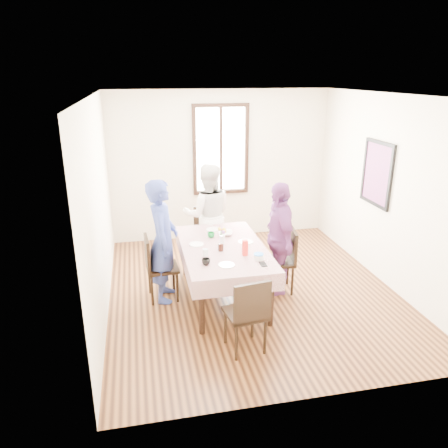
{
  "coord_description": "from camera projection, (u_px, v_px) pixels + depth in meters",
  "views": [
    {
      "loc": [
        -1.51,
        -5.35,
        2.96
      ],
      "look_at": [
        -0.44,
        -0.19,
        1.1
      ],
      "focal_mm": 34.45,
      "sensor_mm": 36.0,
      "label": 1
    }
  ],
  "objects": [
    {
      "name": "flower_bunch",
      "position": [
        222.0,
        232.0,
        5.74
      ],
      "size": [
        0.09,
        0.09,
        0.1
      ],
      "primitive_type": null,
      "color": "yellow",
      "rests_on": "flower_vase"
    },
    {
      "name": "art_poster",
      "position": [
        377.0,
        174.0,
        6.35
      ],
      "size": [
        0.04,
        0.76,
        0.96
      ],
      "primitive_type": "cube",
      "color": "red",
      "rests_on": "right_wall"
    },
    {
      "name": "person_left",
      "position": [
        163.0,
        241.0,
        5.72
      ],
      "size": [
        0.49,
        0.67,
        1.68
      ],
      "primitive_type": "imported",
      "rotation": [
        0.0,
        0.0,
        1.42
      ],
      "color": "navy",
      "rests_on": "ground"
    },
    {
      "name": "butter_tub",
      "position": [
        259.0,
        257.0,
        5.35
      ],
      "size": [
        0.13,
        0.13,
        0.06
      ],
      "primitive_type": "cylinder",
      "color": "white",
      "rests_on": "tablecloth"
    },
    {
      "name": "chair_near",
      "position": [
        245.0,
        313.0,
        4.74
      ],
      "size": [
        0.48,
        0.48,
        0.91
      ],
      "primitive_type": "cube",
      "rotation": [
        0.0,
        0.0,
        0.15
      ],
      "color": "black",
      "rests_on": "ground"
    },
    {
      "name": "plate_left",
      "position": [
        197.0,
        244.0,
        5.81
      ],
      "size": [
        0.2,
        0.2,
        0.01
      ],
      "primitive_type": "cylinder",
      "color": "white",
      "rests_on": "tablecloth"
    },
    {
      "name": "drinking_glass",
      "position": [
        205.0,
        253.0,
        5.42
      ],
      "size": [
        0.07,
        0.07,
        0.1
      ],
      "primitive_type": "cylinder",
      "color": "silver",
      "rests_on": "tablecloth"
    },
    {
      "name": "juice_carton",
      "position": [
        245.0,
        248.0,
        5.44
      ],
      "size": [
        0.06,
        0.06,
        0.2
      ],
      "primitive_type": "cube",
      "color": "red",
      "rests_on": "tablecloth"
    },
    {
      "name": "chair_left",
      "position": [
        162.0,
        268.0,
        5.84
      ],
      "size": [
        0.44,
        0.44,
        0.91
      ],
      "primitive_type": "cube",
      "rotation": [
        0.0,
        0.0,
        -1.52
      ],
      "color": "black",
      "rests_on": "ground"
    },
    {
      "name": "serving_bowl",
      "position": [
        225.0,
        233.0,
        6.15
      ],
      "size": [
        0.25,
        0.25,
        0.05
      ],
      "primitive_type": "imported",
      "rotation": [
        0.0,
        0.0,
        -0.26
      ],
      "color": "white",
      "rests_on": "tablecloth"
    },
    {
      "name": "mug_green",
      "position": [
        211.0,
        235.0,
        6.04
      ],
      "size": [
        0.12,
        0.12,
        0.08
      ],
      "primitive_type": "imported",
      "rotation": [
        0.0,
        0.0,
        -0.24
      ],
      "color": "#0C7226",
      "rests_on": "tablecloth"
    },
    {
      "name": "window_pane",
      "position": [
        221.0,
        150.0,
        7.73
      ],
      "size": [
        0.9,
        0.02,
        1.5
      ],
      "primitive_type": "cube",
      "color": "white",
      "rests_on": "back_wall"
    },
    {
      "name": "person_far",
      "position": [
        208.0,
        215.0,
        6.81
      ],
      "size": [
        0.87,
        0.71,
        1.65
      ],
      "primitive_type": "imported",
      "rotation": [
        0.0,
        0.0,
        3.03
      ],
      "color": "white",
      "rests_on": "ground"
    },
    {
      "name": "plate_far",
      "position": [
        213.0,
        229.0,
        6.36
      ],
      "size": [
        0.2,
        0.2,
        0.01
      ],
      "primitive_type": "cylinder",
      "color": "white",
      "rests_on": "tablecloth"
    },
    {
      "name": "person_right",
      "position": [
        278.0,
        238.0,
        5.94
      ],
      "size": [
        0.42,
        0.95,
        1.6
      ],
      "primitive_type": "imported",
      "rotation": [
        0.0,
        0.0,
        -1.61
      ],
      "color": "#763878",
      "rests_on": "ground"
    },
    {
      "name": "butter_lid",
      "position": [
        259.0,
        254.0,
        5.33
      ],
      "size": [
        0.12,
        0.12,
        0.01
      ],
      "primitive_type": "cylinder",
      "color": "blue",
      "rests_on": "butter_tub"
    },
    {
      "name": "right_wall",
      "position": [
        388.0,
        192.0,
        6.15
      ],
      "size": [
        0.0,
        4.5,
        4.5
      ],
      "primitive_type": "plane",
      "rotation": [
        1.57,
        0.0,
        -1.57
      ],
      "color": "beige",
      "rests_on": "ground"
    },
    {
      "name": "tablecloth",
      "position": [
        223.0,
        247.0,
        5.75
      ],
      "size": [
        1.1,
        1.87,
        0.01
      ],
      "primitive_type": "cube",
      "color": "#53020D",
      "rests_on": "dining_table"
    },
    {
      "name": "plate_right",
      "position": [
        246.0,
        242.0,
        5.89
      ],
      "size": [
        0.2,
        0.2,
        0.01
      ],
      "primitive_type": "cylinder",
      "color": "white",
      "rests_on": "tablecloth"
    },
    {
      "name": "mug_flag",
      "position": [
        245.0,
        246.0,
        5.66
      ],
      "size": [
        0.12,
        0.12,
        0.08
      ],
      "primitive_type": "imported",
      "rotation": [
        0.0,
        0.0,
        0.94
      ],
      "color": "red",
      "rests_on": "tablecloth"
    },
    {
      "name": "flower_vase",
      "position": [
        222.0,
        240.0,
        5.78
      ],
      "size": [
        0.07,
        0.07,
        0.13
      ],
      "primitive_type": "cylinder",
      "color": "silver",
      "rests_on": "tablecloth"
    },
    {
      "name": "window_frame",
      "position": [
        221.0,
        150.0,
        7.72
      ],
      "size": [
        1.02,
        0.06,
        1.62
      ],
      "primitive_type": "cube",
      "color": "black",
      "rests_on": "back_wall"
    },
    {
      "name": "plate_near",
      "position": [
        226.0,
        265.0,
        5.18
      ],
      "size": [
        0.2,
        0.2,
        0.01
      ],
      "primitive_type": "cylinder",
      "color": "white",
      "rests_on": "tablecloth"
    },
    {
      "name": "jam_jar",
      "position": [
        221.0,
        247.0,
        5.59
      ],
      "size": [
        0.07,
        0.07,
        0.1
      ],
      "primitive_type": "cylinder",
      "color": "black",
      "rests_on": "tablecloth"
    },
    {
      "name": "chair_far",
      "position": [
        208.0,
        236.0,
        6.96
      ],
      "size": [
        0.43,
        0.43,
        0.91
      ],
      "primitive_type": "cube",
      "rotation": [
        0.0,
        0.0,
        3.12
      ],
      "color": "black",
      "rests_on": "ground"
    },
    {
      "name": "smartphone",
      "position": [
        263.0,
        264.0,
        5.21
      ],
      "size": [
        0.07,
        0.15,
        0.01
      ],
      "primitive_type": "cube",
      "color": "black",
      "rests_on": "tablecloth"
    },
    {
      "name": "ground",
      "position": [
        251.0,
        289.0,
        6.21
      ],
      "size": [
        4.5,
        4.5,
        0.0
      ],
      "primitive_type": "plane",
      "color": "black",
      "rests_on": "ground"
    },
    {
      "name": "back_wall",
      "position": [
        221.0,
        166.0,
        7.84
      ],
      "size": [
        4.0,
        0.0,
        4.0
      ],
      "primitive_type": "plane",
      "rotation": [
        1.57,
        0.0,
        0.0
      ],
      "color": "beige",
      "rests_on": "ground"
    },
    {
      "name": "dining_table",
      "position": [
        223.0,
        273.0,
        5.87
      ],
      "size": [
        0.98,
        1.75,
        0.75
      ],
      "primitive_type": "cube",
      "color": "black",
      "rests_on": "ground"
    },
    {
      "name": "chair_right",
      "position": [
        279.0,
        261.0,
        6.05
      ],
      "size": [
        0.48,
        0.48,
        0.91
      ],
      "primitive_type": "cube",
      "rotation": [
        0.0,
        0.0,
        1.41
      ],
      "color": "black",
      "rests_on": "ground"
    },
    {
      "name": "mug_black",
      "position": [
        206.0,
        262.0,
        5.19
      ],
      "size": [
        0.11,
        0.11,
        0.08
      ],
      "primitive_type": "imported",
      "rotation": [
        0.0,
        0.0,
        0.07
      ],
      "color": "black",
      "rests_on": "tablecloth"
    }
  ]
}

